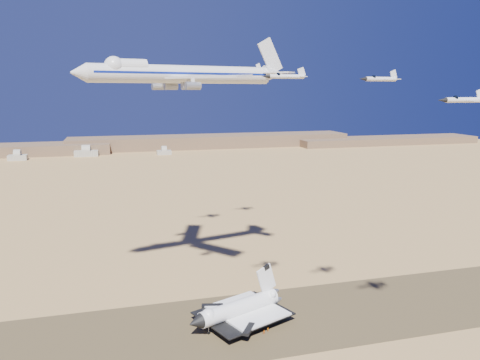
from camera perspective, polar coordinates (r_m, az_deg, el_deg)
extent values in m
plane|color=tan|center=(177.15, -5.69, -17.79)|extent=(1200.00, 1200.00, 0.00)
cube|color=brown|center=(177.14, -5.69, -17.78)|extent=(600.00, 50.00, 0.06)
cube|color=brown|center=(712.51, -3.39, 4.75)|extent=(420.00, 60.00, 18.00)
cube|color=brown|center=(791.63, 17.41, 4.63)|extent=(300.00, 60.00, 11.00)
cube|color=#A7A493|center=(639.50, -25.46, 2.49)|extent=(22.00, 14.00, 6.50)
cube|color=#A7A493|center=(644.74, -18.23, 3.10)|extent=(30.00, 15.00, 7.50)
cube|color=#A7A493|center=(637.20, -9.25, 3.33)|extent=(19.00, 12.50, 5.50)
cylinder|color=white|center=(178.34, -0.18, -15.31)|extent=(32.44, 17.65, 5.72)
cone|color=black|center=(168.98, -5.44, -16.93)|extent=(6.31, 6.77, 5.44)
sphere|color=white|center=(171.13, -3.87, -16.22)|extent=(5.31, 5.31, 5.31)
cube|color=white|center=(181.62, 0.89, -15.63)|extent=(30.08, 31.20, 0.92)
cube|color=black|center=(180.70, 0.36, -15.94)|extent=(37.65, 34.29, 0.51)
cube|color=white|center=(182.64, 3.22, -11.93)|extent=(9.04, 4.24, 11.77)
cylinder|color=gray|center=(173.61, -3.85, -17.78)|extent=(0.37, 0.37, 3.27)
cylinder|color=black|center=(174.13, -3.84, -18.09)|extent=(1.21, 0.85, 1.12)
cylinder|color=gray|center=(180.21, 2.47, -16.63)|extent=(0.37, 0.37, 3.27)
cylinder|color=black|center=(180.71, 2.47, -16.93)|extent=(1.21, 0.85, 1.12)
cylinder|color=gray|center=(187.31, 0.40, -15.49)|extent=(0.37, 0.37, 3.27)
cylinder|color=black|center=(187.79, 0.40, -15.79)|extent=(1.21, 0.85, 1.12)
cylinder|color=silver|center=(184.65, -6.81, 12.67)|extent=(72.15, 22.38, 6.81)
cone|color=silver|center=(174.52, -19.09, 12.27)|extent=(6.68, 7.81, 6.81)
sphere|color=silver|center=(176.96, -15.12, 13.25)|extent=(7.03, 7.03, 7.03)
cube|color=silver|center=(169.68, -4.00, 12.45)|extent=(28.04, 30.50, 0.75)
cube|color=silver|center=(201.32, -8.00, 12.12)|extent=(17.74, 33.34, 0.75)
cube|color=silver|center=(195.77, 4.74, 12.91)|extent=(12.23, 12.59, 0.53)
cube|color=silver|center=(207.59, 2.65, 12.82)|extent=(9.10, 12.93, 0.53)
cube|color=silver|center=(202.01, 3.69, 14.83)|extent=(12.01, 3.36, 15.22)
cylinder|color=gray|center=(174.86, -6.30, 11.32)|extent=(5.80, 3.86, 2.77)
cylinder|color=gray|center=(165.17, -5.75, 11.36)|extent=(5.80, 3.86, 2.77)
cylinder|color=gray|center=(192.82, -8.42, 11.22)|extent=(5.80, 3.86, 2.77)
cylinder|color=gray|center=(201.21, -9.93, 11.16)|extent=(5.80, 3.86, 2.77)
imported|color=orange|center=(175.96, 2.17, -17.59)|extent=(0.61, 0.77, 1.86)
imported|color=orange|center=(175.66, 3.44, -17.70)|extent=(0.81, 0.88, 1.59)
imported|color=orange|center=(173.88, 2.95, -18.02)|extent=(1.04, 0.78, 1.58)
cylinder|color=silver|center=(147.33, 5.73, 12.44)|extent=(11.55, 2.16, 1.34)
cone|color=black|center=(144.57, 3.19, 12.51)|extent=(2.57, 1.42, 1.24)
sphere|color=black|center=(146.16, 4.69, 12.66)|extent=(1.34, 1.34, 1.34)
cube|color=silver|center=(147.73, 6.07, 12.36)|extent=(3.89, 7.87, 0.24)
cube|color=silver|center=(149.40, 7.43, 12.38)|extent=(2.44, 4.92, 0.19)
cube|color=silver|center=(149.53, 7.51, 12.89)|extent=(2.90, 0.45, 3.24)
cylinder|color=silver|center=(146.45, 16.79, 11.70)|extent=(11.14, 3.30, 1.29)
cone|color=black|center=(142.07, 14.76, 11.84)|extent=(2.58, 1.62, 1.20)
sphere|color=black|center=(144.62, 15.97, 11.94)|extent=(1.29, 1.29, 1.29)
cube|color=silver|center=(147.07, 17.06, 11.61)|extent=(4.53, 7.86, 0.23)
cube|color=silver|center=(149.59, 18.13, 11.60)|extent=(2.84, 4.92, 0.18)
cube|color=silver|center=(149.75, 18.21, 12.09)|extent=(2.79, 0.74, 3.13)
cylinder|color=silver|center=(140.14, 25.68, 8.79)|extent=(12.17, 2.15, 1.41)
cone|color=black|center=(135.19, 23.44, 8.93)|extent=(2.70, 1.47, 1.31)
sphere|color=black|center=(138.04, 24.78, 9.06)|extent=(1.41, 1.41, 1.41)
cube|color=silver|center=(140.84, 25.97, 8.69)|extent=(4.02, 8.27, 0.25)
cube|color=silver|center=(143.69, 27.14, 8.69)|extent=(2.52, 5.17, 0.20)
cube|color=silver|center=(143.81, 27.24, 9.25)|extent=(3.06, 0.44, 3.41)
cylinder|color=silver|center=(236.30, -4.75, 12.64)|extent=(12.64, 2.98, 1.47)
cone|color=black|center=(234.15, -6.55, 12.62)|extent=(2.87, 1.68, 1.36)
sphere|color=black|center=(235.39, -5.50, 12.76)|extent=(1.47, 1.47, 1.47)
cube|color=silver|center=(236.61, -4.50, 12.59)|extent=(4.65, 8.76, 0.26)
cube|color=silver|center=(237.92, -3.52, 12.64)|extent=(2.92, 5.47, 0.21)
cube|color=silver|center=(238.04, -3.47, 12.99)|extent=(3.17, 0.64, 3.54)
cylinder|color=silver|center=(252.94, 1.12, 13.38)|extent=(12.04, 2.02, 1.40)
cone|color=black|center=(250.67, -0.48, 13.41)|extent=(2.66, 1.43, 1.30)
sphere|color=black|center=(252.00, 0.46, 13.51)|extent=(1.40, 1.40, 1.40)
cube|color=silver|center=(253.26, 1.34, 13.34)|extent=(3.91, 8.16, 0.25)
cube|color=silver|center=(254.63, 2.21, 13.36)|extent=(2.45, 5.10, 0.20)
cube|color=silver|center=(254.76, 2.25, 13.68)|extent=(3.03, 0.41, 3.38)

